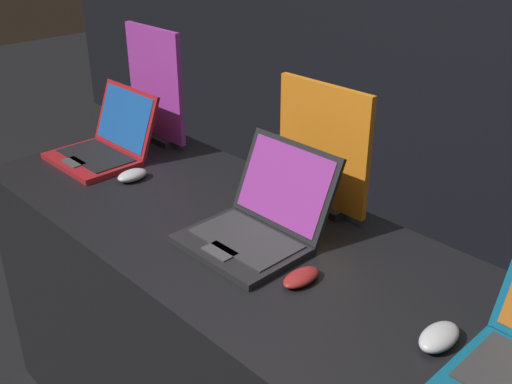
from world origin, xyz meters
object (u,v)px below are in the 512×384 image
mouse_front (132,175)px  mouse_middle (301,277)px  laptop_front (105,143)px  laptop_middle (258,220)px  promo_stand_middle (322,152)px  mouse_back (439,337)px  promo_stand_front (156,89)px

mouse_front → mouse_middle: 0.79m
laptop_front → laptop_middle: laptop_middle is taller
laptop_middle → laptop_front: bearing=179.9°
laptop_front → mouse_middle: bearing=-3.9°
promo_stand_middle → mouse_back: bearing=-26.4°
promo_stand_front → laptop_middle: (0.79, -0.24, -0.15)m
promo_stand_front → mouse_middle: size_ratio=3.83×
laptop_front → mouse_front: (0.23, -0.04, -0.04)m
mouse_front → promo_stand_middle: (0.57, 0.30, 0.17)m
mouse_back → promo_stand_front: bearing=169.1°
mouse_middle → promo_stand_middle: 0.43m
mouse_front → promo_stand_front: bearing=129.6°
promo_stand_front → laptop_middle: promo_stand_front is taller
laptop_front → mouse_middle: (1.02, -0.07, -0.04)m
mouse_front → mouse_back: bearing=0.5°
laptop_middle → promo_stand_middle: 0.29m
promo_stand_middle → mouse_back: 0.67m
laptop_middle → promo_stand_middle: (0.00, 0.26, 0.13)m
mouse_middle → laptop_middle: bearing=163.0°
mouse_middle → mouse_back: mouse_back is taller
mouse_middle → promo_stand_middle: (-0.22, 0.33, 0.17)m
promo_stand_front → promo_stand_middle: (0.79, 0.02, -0.02)m
mouse_middle → promo_stand_front: bearing=163.3°
mouse_front → promo_stand_front: promo_stand_front is taller
laptop_front → promo_stand_middle: size_ratio=0.82×
laptop_front → promo_stand_middle: (0.79, 0.26, 0.13)m
mouse_front → laptop_middle: laptop_middle is taller
mouse_middle → mouse_back: bearing=6.6°
laptop_middle → mouse_middle: (0.22, -0.07, -0.04)m
mouse_front → laptop_middle: (0.57, 0.04, 0.04)m
laptop_front → laptop_middle: bearing=-0.1°
promo_stand_front → laptop_middle: bearing=-16.6°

